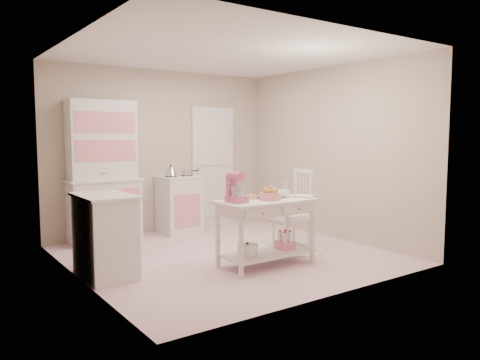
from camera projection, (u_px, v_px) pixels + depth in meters
name	position (u px, v px, depth m)	size (l,w,h in m)	color
room_shell	(227.00, 129.00, 5.99)	(3.84, 3.84, 2.62)	#C67B98
door	(213.00, 167.00, 8.12)	(0.82, 0.05, 2.04)	silver
hutch	(104.00, 172.00, 6.80)	(1.06, 0.50, 2.08)	silver
stove	(179.00, 204.00, 7.50)	(0.62, 0.57, 0.92)	silver
base_cabinet	(105.00, 236.00, 5.17)	(0.54, 0.84, 0.92)	silver
lace_rug	(291.00, 248.00, 6.47)	(0.92, 0.92, 0.01)	white
rocking_chair	(291.00, 209.00, 6.42)	(0.48, 0.72, 1.10)	silver
work_table	(266.00, 232.00, 5.63)	(1.20, 0.60, 0.80)	silver
stand_mixer	(237.00, 188.00, 5.35)	(0.20, 0.28, 0.34)	#CD5687
cookie_tray	(247.00, 198.00, 5.65)	(0.34, 0.24, 0.02)	silver
bread_basket	(270.00, 196.00, 5.56)	(0.25, 0.25, 0.09)	pink
mixing_bowl	(279.00, 194.00, 5.80)	(0.27, 0.27, 0.08)	white
metal_pitcher	(286.00, 189.00, 5.96)	(0.10, 0.10, 0.17)	silver
recipe_book	(301.00, 197.00, 5.75)	(0.18, 0.24, 0.02)	white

